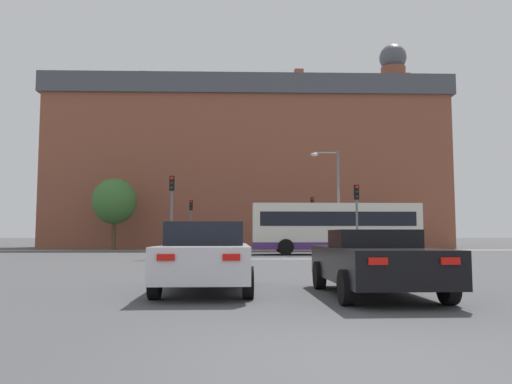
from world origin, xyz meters
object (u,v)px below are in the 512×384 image
at_px(street_lamp_junction, 334,190).
at_px(car_roadster_right, 375,262).
at_px(pedestrian_walking_east, 213,237).
at_px(pedestrian_waiting, 222,239).
at_px(pedestrian_walking_west, 324,238).
at_px(traffic_light_near_right, 357,208).
at_px(traffic_light_near_left, 172,203).
at_px(car_saloon_left, 206,256).
at_px(bus_crossing_lead, 335,227).
at_px(traffic_light_far_left, 191,217).
at_px(traffic_light_far_right, 312,215).

bearing_deg(street_lamp_junction, car_roadster_right, -98.32).
distance_m(street_lamp_junction, pedestrian_walking_east, 12.35).
height_order(pedestrian_waiting, pedestrian_walking_west, pedestrian_walking_west).
xyz_separation_m(traffic_light_near_right, street_lamp_junction, (-0.21, 5.70, 1.49)).
distance_m(traffic_light_near_right, street_lamp_junction, 5.89).
relative_size(traffic_light_near_left, pedestrian_waiting, 2.81).
distance_m(car_saloon_left, pedestrian_walking_east, 29.90).
height_order(bus_crossing_lead, traffic_light_near_left, traffic_light_near_left).
xyz_separation_m(traffic_light_near_left, street_lamp_junction, (9.80, 5.88, 1.22)).
height_order(traffic_light_far_left, pedestrian_walking_west, traffic_light_far_left).
xyz_separation_m(street_lamp_junction, pedestrian_walking_east, (-8.39, 8.51, -3.13)).
bearing_deg(car_roadster_right, traffic_light_near_right, 76.84).
relative_size(bus_crossing_lead, pedestrian_waiting, 6.83).
height_order(traffic_light_near_right, street_lamp_junction, street_lamp_junction).
height_order(car_roadster_right, bus_crossing_lead, bus_crossing_lead).
bearing_deg(pedestrian_walking_west, traffic_light_far_left, 127.37).
relative_size(car_roadster_right, traffic_light_near_right, 1.12).
bearing_deg(traffic_light_far_right, car_saloon_left, -102.69).
height_order(car_roadster_right, traffic_light_near_right, traffic_light_near_right).
bearing_deg(street_lamp_junction, traffic_light_far_left, 143.49).
bearing_deg(traffic_light_near_right, traffic_light_near_left, -178.95).
xyz_separation_m(car_roadster_right, traffic_light_far_left, (-6.89, 29.78, 2.02)).
relative_size(traffic_light_far_right, street_lamp_junction, 0.63).
bearing_deg(traffic_light_near_left, pedestrian_walking_west, 53.85).
bearing_deg(bus_crossing_lead, pedestrian_walking_east, 43.63).
distance_m(bus_crossing_lead, pedestrian_walking_west, 8.86).
distance_m(car_roadster_right, traffic_light_far_right, 29.73).
relative_size(bus_crossing_lead, pedestrian_walking_east, 6.03).
distance_m(bus_crossing_lead, street_lamp_junction, 2.44).
relative_size(car_saloon_left, traffic_light_near_left, 1.01).
bearing_deg(traffic_light_near_right, pedestrian_walking_east, 121.19).
height_order(traffic_light_near_left, traffic_light_near_right, traffic_light_near_left).
height_order(traffic_light_far_right, pedestrian_walking_west, traffic_light_far_right).
relative_size(traffic_light_near_right, street_lamp_junction, 0.58).
distance_m(traffic_light_far_left, pedestrian_walking_west, 11.03).
xyz_separation_m(traffic_light_far_right, pedestrian_walking_east, (-7.99, 1.26, -1.82)).
relative_size(traffic_light_near_left, traffic_light_far_right, 1.03).
bearing_deg(car_roadster_right, traffic_light_far_right, 83.13).
bearing_deg(pedestrian_waiting, bus_crossing_lead, -0.83).
relative_size(bus_crossing_lead, traffic_light_far_right, 2.51).
bearing_deg(street_lamp_junction, pedestrian_waiting, 135.47).
distance_m(car_roadster_right, traffic_light_far_left, 30.63).
bearing_deg(pedestrian_waiting, traffic_light_near_right, -14.48).
distance_m(traffic_light_near_left, street_lamp_junction, 11.50).
height_order(traffic_light_far_right, traffic_light_far_left, traffic_light_far_right).
bearing_deg(street_lamp_junction, traffic_light_near_left, -149.04).
relative_size(car_roadster_right, pedestrian_walking_east, 2.52).
distance_m(traffic_light_near_left, traffic_light_far_left, 13.40).
height_order(car_saloon_left, pedestrian_waiting, pedestrian_waiting).
height_order(traffic_light_far_left, street_lamp_junction, street_lamp_junction).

